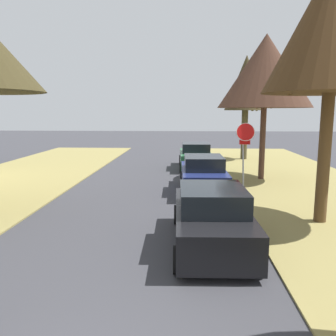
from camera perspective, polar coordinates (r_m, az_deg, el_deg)
The scene contains 7 objects.
stop_sign_far at distance 15.82m, azimuth 12.54°, elevation 4.34°, with size 0.81×0.76×2.90m.
street_tree_right_mid_a at distance 11.72m, azimuth 25.65°, elevation 20.57°, with size 3.93×3.93×7.86m.
street_tree_right_mid_b at distance 18.17m, azimuth 15.76°, elevation 15.06°, with size 4.61×4.61×7.11m.
street_tree_right_far at distance 25.57m, azimuth 12.74°, elevation 13.35°, with size 2.98×2.98×7.28m.
parked_sedan_black at distance 9.07m, azimuth 7.15°, elevation -8.21°, with size 2.05×4.45×1.57m.
parked_sedan_navy at distance 15.07m, azimuth 5.80°, elevation -1.15°, with size 2.05×4.45×1.57m.
parked_sedan_green at distance 21.21m, azimuth 4.52°, elevation 1.88°, with size 2.05×4.45×1.57m.
Camera 1 is at (1.60, -2.34, 3.43)m, focal length 37.01 mm.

